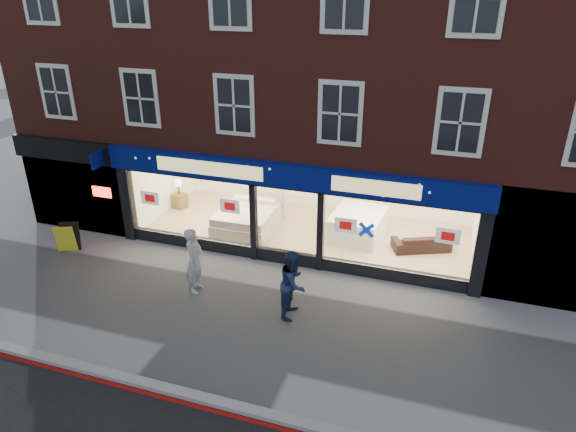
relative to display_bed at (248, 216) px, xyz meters
The scene contains 12 objects.
ground 5.37m from the display_bed, 67.67° to the right, with size 120.00×120.00×0.00m, color gray.
kerb_line 8.31m from the display_bed, 75.83° to the right, with size 60.00×0.10×0.01m, color #8C0A07.
kerb_stone 8.11m from the display_bed, 75.49° to the right, with size 60.00×0.25×0.12m, color gray.
showroom_floor 2.10m from the display_bed, ahead, with size 11.00×4.50×0.10m, color tan.
building 6.81m from the display_bed, 44.67° to the left, with size 19.00×8.26×10.30m.
display_bed is the anchor object (origin of this frame).
bedside_table 3.14m from the display_bed, 167.57° to the left, with size 0.45×0.45×0.55m, color brown.
mattress_stack 3.78m from the display_bed, ahead, with size 1.79×2.18×0.81m.
sofa 5.90m from the display_bed, ahead, with size 1.81×0.71×0.53m, color black.
a_board 5.90m from the display_bed, 145.65° to the right, with size 0.62×0.40×0.96m, color yellow.
pedestrian_grey 4.13m from the display_bed, 88.65° to the right, with size 0.70×0.46×1.91m, color #B1B5B9.
pedestrian_blue 5.30m from the display_bed, 55.04° to the right, with size 0.90×0.70×1.85m, color #1A294A.
Camera 1 is at (4.36, -10.03, 7.97)m, focal length 32.00 mm.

